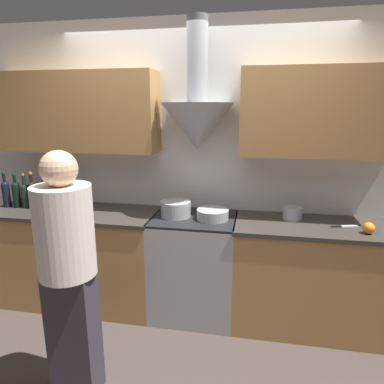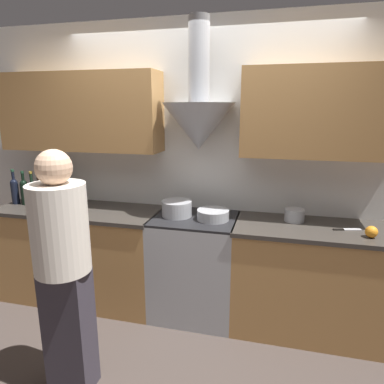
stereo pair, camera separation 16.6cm
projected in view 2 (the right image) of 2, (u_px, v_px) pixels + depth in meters
The scene contains 17 objects.
ground_plane at pixel (186, 333), 2.87m from camera, with size 12.00×12.00×0.00m, color #423833.
wall_back at pixel (196, 148), 3.08m from camera, with size 8.40×0.62×2.60m.
counter_left at pixel (83, 253), 3.33m from camera, with size 1.55×0.62×0.92m.
counter_right at pixel (309, 279), 2.83m from camera, with size 1.25×0.62×0.92m.
stove_range at pixel (195, 266), 3.06m from camera, with size 0.72×0.60×0.92m.
wine_bottle_0 at pixel (15, 190), 3.35m from camera, with size 0.07×0.07×0.34m.
wine_bottle_1 at pixel (24, 191), 3.33m from camera, with size 0.07×0.07×0.33m.
wine_bottle_2 at pixel (33, 192), 3.31m from camera, with size 0.07×0.07×0.33m.
wine_bottle_3 at pixel (40, 191), 3.28m from camera, with size 0.07×0.07×0.35m.
wine_bottle_4 at pixel (51, 193), 3.27m from camera, with size 0.07×0.07×0.34m.
wine_bottle_5 at pixel (60, 193), 3.24m from camera, with size 0.07×0.07×0.32m.
stock_pot at pixel (177, 208), 2.98m from camera, with size 0.26×0.26×0.13m.
mixing_bowl at pixel (213, 215), 2.89m from camera, with size 0.27×0.27×0.09m.
orange_fruit at pixel (371, 232), 2.48m from camera, with size 0.09×0.09×0.09m.
saucepan at pixel (294, 215), 2.85m from camera, with size 0.16×0.16×0.10m.
chefs_knife at pixel (347, 229), 2.65m from camera, with size 0.22×0.09×0.01m.
person_foreground_left at pixel (63, 265), 2.13m from camera, with size 0.34×0.34×1.61m.
Camera 2 is at (0.66, -2.42, 1.84)m, focal length 32.00 mm.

